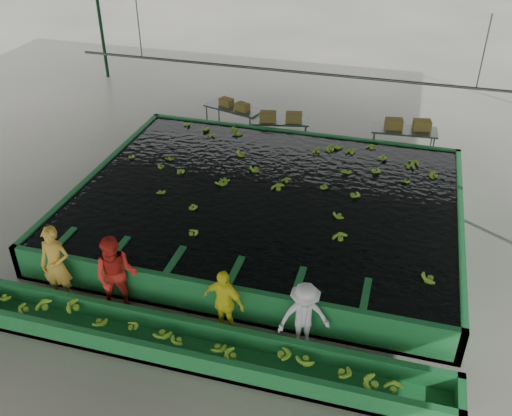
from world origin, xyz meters
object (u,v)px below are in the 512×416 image
(flotation_tank, at_px, (266,206))
(packing_table_mid, at_px, (280,132))
(worker_a, at_px, (56,265))
(sorting_trough, at_px, (199,347))
(worker_b, at_px, (116,276))
(worker_d, at_px, (304,318))
(packing_table_left, at_px, (234,119))
(box_stack_mid, at_px, (281,121))
(worker_c, at_px, (223,302))
(box_stack_left, at_px, (234,108))
(box_stack_right, at_px, (407,129))
(packing_table_right, at_px, (403,143))

(flotation_tank, relative_size, packing_table_mid, 5.24)
(flotation_tank, height_order, worker_a, worker_a)
(sorting_trough, xyz_separation_m, worker_a, (-3.57, 0.80, 0.69))
(worker_b, relative_size, worker_d, 1.18)
(sorting_trough, xyz_separation_m, worker_b, (-2.13, 0.80, 0.70))
(sorting_trough, relative_size, worker_a, 5.32)
(packing_table_left, relative_size, packing_table_mid, 1.07)
(flotation_tank, xyz_separation_m, box_stack_mid, (-0.74, 4.64, 0.42))
(worker_a, xyz_separation_m, packing_table_left, (1.00, 9.52, -0.47))
(flotation_tank, xyz_separation_m, worker_c, (0.25, -4.30, 0.34))
(worker_a, height_order, box_stack_mid, worker_a)
(worker_b, relative_size, box_stack_left, 1.60)
(packing_table_mid, distance_m, box_stack_mid, 0.44)
(sorting_trough, bearing_deg, worker_d, 22.68)
(worker_c, bearing_deg, packing_table_left, 119.09)
(worker_a, relative_size, worker_c, 1.19)
(worker_c, distance_m, packing_table_mid, 9.07)
(worker_b, distance_m, worker_c, 2.38)
(packing_table_left, height_order, box_stack_left, box_stack_left)
(box_stack_left, relative_size, box_stack_right, 0.82)
(worker_b, bearing_deg, packing_table_left, 75.25)
(packing_table_mid, relative_size, box_stack_right, 1.33)
(worker_d, distance_m, box_stack_right, 9.41)
(worker_b, xyz_separation_m, worker_c, (2.38, 0.00, -0.16))
(worker_c, height_order, packing_table_mid, worker_c)
(packing_table_mid, height_order, packing_table_right, packing_table_right)
(worker_d, distance_m, box_stack_left, 10.45)
(flotation_tank, bearing_deg, packing_table_right, 56.41)
(packing_table_right, bearing_deg, worker_a, -126.57)
(packing_table_mid, bearing_deg, box_stack_left, 165.32)
(packing_table_left, bearing_deg, packing_table_right, -2.84)
(worker_c, height_order, box_stack_left, worker_c)
(flotation_tank, xyz_separation_m, worker_b, (-2.13, -4.30, 0.50))
(box_stack_right, bearing_deg, packing_table_mid, -175.89)
(worker_b, bearing_deg, flotation_tank, 46.22)
(worker_c, height_order, packing_table_right, worker_c)
(packing_table_right, height_order, box_stack_right, box_stack_right)
(packing_table_right, bearing_deg, worker_c, -108.16)
(box_stack_left, distance_m, box_stack_right, 5.89)
(sorting_trough, height_order, worker_c, worker_c)
(worker_c, relative_size, box_stack_left, 1.34)
(worker_b, relative_size, packing_table_right, 0.92)
(worker_d, xyz_separation_m, packing_table_mid, (-2.68, 9.00, -0.37))
(packing_table_mid, xyz_separation_m, packing_table_right, (4.05, 0.23, 0.04))
(flotation_tank, bearing_deg, worker_c, -86.70)
(sorting_trough, height_order, packing_table_right, packing_table_right)
(box_stack_mid, bearing_deg, packing_table_mid, 118.05)
(worker_a, distance_m, worker_d, 5.49)
(flotation_tank, distance_m, worker_b, 4.82)
(worker_a, distance_m, box_stack_left, 9.52)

